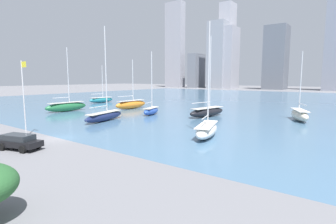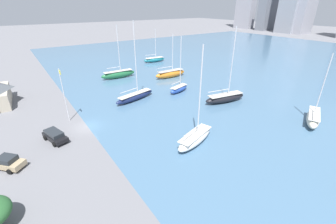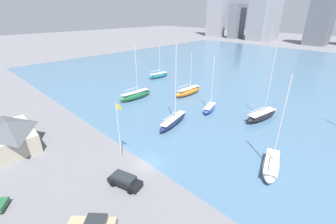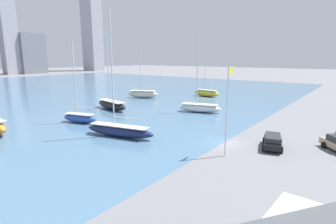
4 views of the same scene
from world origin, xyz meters
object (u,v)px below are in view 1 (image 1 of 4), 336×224
at_px(flag_pole, 24,96).
at_px(sailboat_teal, 101,100).
at_px(sailboat_cream, 300,115).
at_px(sailboat_blue, 151,110).
at_px(sailboat_green, 67,106).
at_px(sailboat_orange, 131,104).
at_px(parked_wagon_black, 19,141).
at_px(sailboat_navy, 104,116).
at_px(sailboat_black, 207,112).
at_px(sailboat_white, 207,129).

distance_m(flag_pole, sailboat_teal, 48.07).
xyz_separation_m(flag_pole, sailboat_cream, (25.36, 35.27, -4.23)).
height_order(sailboat_blue, sailboat_green, sailboat_green).
bearing_deg(sailboat_cream, sailboat_orange, 163.32).
bearing_deg(flag_pole, sailboat_green, 137.37).
height_order(flag_pole, parked_wagon_black, flag_pole).
relative_size(sailboat_blue, parked_wagon_black, 2.54).
bearing_deg(sailboat_navy, parked_wagon_black, -80.37).
height_order(sailboat_navy, parked_wagon_black, sailboat_navy).
bearing_deg(sailboat_black, parked_wagon_black, -87.17).
bearing_deg(parked_wagon_black, flag_pole, -137.18).
height_order(sailboat_black, sailboat_teal, sailboat_black).
distance_m(sailboat_green, sailboat_white, 38.12).
distance_m(sailboat_navy, sailboat_green, 17.87).
bearing_deg(sailboat_cream, sailboat_teal, 154.39).
xyz_separation_m(sailboat_black, parked_wagon_black, (-4.34, -33.04, -0.11)).
distance_m(sailboat_navy, sailboat_white, 20.42).
bearing_deg(sailboat_cream, sailboat_navy, -166.66).
bearing_deg(sailboat_green, sailboat_blue, 22.62).
bearing_deg(sailboat_cream, sailboat_blue, 176.97).
bearing_deg(sailboat_black, flag_pole, -98.17).
bearing_deg(parked_wagon_black, sailboat_white, 127.00).
distance_m(flag_pole, sailboat_blue, 25.67).
height_order(sailboat_cream, sailboat_teal, sailboat_cream).
xyz_separation_m(sailboat_navy, sailboat_green, (-17.49, 3.65, 0.20)).
height_order(flag_pole, sailboat_navy, sailboat_navy).
bearing_deg(sailboat_orange, sailboat_teal, 164.06).
xyz_separation_m(sailboat_navy, sailboat_white, (20.41, -0.37, -0.01)).
bearing_deg(parked_wagon_black, sailboat_navy, -173.10).
relative_size(sailboat_navy, sailboat_green, 1.14).
xyz_separation_m(sailboat_orange, sailboat_white, (29.92, -16.55, -0.18)).
relative_size(flag_pole, sailboat_teal, 0.84).
bearing_deg(sailboat_teal, flag_pole, -44.36).
height_order(sailboat_cream, parked_wagon_black, sailboat_cream).
bearing_deg(sailboat_teal, sailboat_orange, -12.39).
bearing_deg(flag_pole, sailboat_orange, 110.73).
xyz_separation_m(sailboat_orange, parked_wagon_black, (17.14, -33.82, -0.21)).
distance_m(sailboat_green, sailboat_cream, 48.10).
bearing_deg(sailboat_green, sailboat_teal, 122.02).
xyz_separation_m(sailboat_blue, sailboat_black, (10.57, 4.44, 0.10)).
bearing_deg(sailboat_white, sailboat_green, 156.18).
xyz_separation_m(sailboat_green, sailboat_cream, (44.89, 17.28, -0.07)).
relative_size(sailboat_black, parked_wagon_black, 3.06).
relative_size(sailboat_orange, sailboat_cream, 0.99).
relative_size(sailboat_orange, sailboat_teal, 1.05).
bearing_deg(sailboat_green, sailboat_cream, 22.56).
distance_m(sailboat_cream, parked_wagon_black, 43.35).
bearing_deg(flag_pole, sailboat_white, 37.22).
xyz_separation_m(sailboat_blue, sailboat_cream, (25.99, 9.98, 0.15)).
bearing_deg(sailboat_white, sailboat_cream, 54.10).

